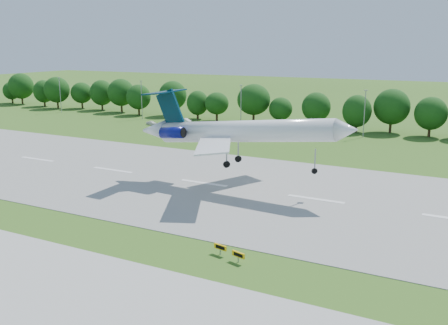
% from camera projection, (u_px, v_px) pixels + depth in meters
% --- Properties ---
extents(ground, '(600.00, 600.00, 0.00)m').
position_uv_depth(ground, '(109.00, 230.00, 64.73)').
color(ground, '#305717').
rests_on(ground, ground).
extents(runway, '(400.00, 45.00, 0.08)m').
position_uv_depth(runway, '(204.00, 183.00, 86.33)').
color(runway, gray).
rests_on(runway, ground).
extents(tree_line, '(288.40, 8.40, 10.40)m').
position_uv_depth(tree_line, '(319.00, 106.00, 142.82)').
color(tree_line, '#382314').
rests_on(tree_line, ground).
extents(light_poles, '(175.90, 0.25, 12.19)m').
position_uv_depth(light_poles, '(299.00, 109.00, 135.26)').
color(light_poles, gray).
rests_on(light_poles, ground).
extents(airliner, '(38.41, 27.95, 12.14)m').
position_uv_depth(airliner, '(233.00, 131.00, 81.54)').
color(airliner, white).
rests_on(airliner, ground).
extents(taxi_sign_centre, '(1.76, 0.56, 1.23)m').
position_uv_depth(taxi_sign_centre, '(220.00, 247.00, 56.98)').
color(taxi_sign_centre, gray).
rests_on(taxi_sign_centre, ground).
extents(taxi_sign_right, '(1.74, 0.68, 1.24)m').
position_uv_depth(taxi_sign_right, '(238.00, 255.00, 54.96)').
color(taxi_sign_right, gray).
rests_on(taxi_sign_right, ground).
extents(service_vehicle_a, '(3.94, 2.33, 1.23)m').
position_uv_depth(service_vehicle_a, '(186.00, 120.00, 153.20)').
color(service_vehicle_a, silver).
rests_on(service_vehicle_a, ground).
extents(service_vehicle_b, '(3.70, 1.87, 1.21)m').
position_uv_depth(service_vehicle_b, '(152.00, 123.00, 148.45)').
color(service_vehicle_b, white).
rests_on(service_vehicle_b, ground).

